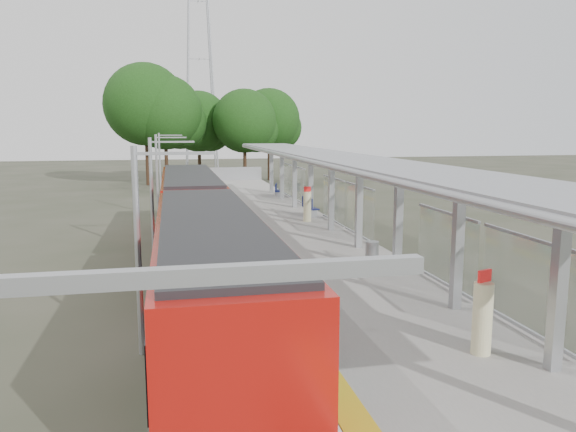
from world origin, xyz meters
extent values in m
cube|color=#59544C|center=(-4.50, 20.00, 0.12)|extent=(3.00, 70.00, 0.24)
cube|color=gray|center=(0.00, 20.00, 0.50)|extent=(6.00, 50.00, 1.00)
cube|color=gold|center=(-2.55, 20.00, 1.01)|extent=(0.60, 50.00, 0.02)
cube|color=#9EA0A5|center=(0.00, 44.95, 1.60)|extent=(6.00, 0.10, 1.20)
cube|color=black|center=(-4.50, 6.60, 0.65)|extent=(2.50, 13.50, 0.70)
cube|color=#9D100B|center=(-4.50, 6.60, 2.25)|extent=(2.65, 13.50, 2.50)
cube|color=black|center=(-4.50, 6.60, 2.30)|extent=(2.72, 12.96, 1.20)
cube|color=black|center=(-4.50, 6.60, 3.55)|extent=(2.40, 12.82, 0.15)
cube|color=#0B6477|center=(-3.14, 6.60, 2.10)|extent=(0.04, 1.30, 2.00)
cube|color=black|center=(-4.50, 20.70, 0.65)|extent=(2.50, 13.50, 0.70)
cube|color=#9D100B|center=(-4.50, 20.70, 2.25)|extent=(2.65, 13.50, 2.50)
cube|color=black|center=(-4.50, 20.70, 2.30)|extent=(2.72, 12.96, 1.20)
cube|color=black|center=(-4.50, 20.70, 3.55)|extent=(2.40, 12.83, 0.15)
cube|color=#0B6477|center=(-3.14, 20.70, 2.10)|extent=(0.04, 1.30, 2.00)
cylinder|color=black|center=(-4.50, 15.97, 0.35)|extent=(2.20, 0.70, 0.70)
cube|color=black|center=(-4.50, 13.65, 2.00)|extent=(2.30, 0.80, 2.40)
cube|color=#9EA0A5|center=(2.00, 2.00, 2.75)|extent=(0.25, 0.25, 3.50)
cube|color=#9EA0A5|center=(2.00, 6.00, 2.75)|extent=(0.25, 0.25, 3.50)
cube|color=#9EA0A5|center=(2.00, 10.00, 2.75)|extent=(0.25, 0.25, 3.50)
cube|color=#9EA0A5|center=(2.00, 14.00, 2.75)|extent=(0.25, 0.25, 3.50)
cube|color=#9EA0A5|center=(2.00, 18.00, 2.75)|extent=(0.25, 0.25, 3.50)
cube|color=#9EA0A5|center=(2.00, 22.00, 2.75)|extent=(0.25, 0.25, 3.50)
cube|color=#9EA0A5|center=(2.00, 26.00, 2.75)|extent=(0.25, 0.25, 3.50)
cube|color=#9EA0A5|center=(2.00, 30.00, 2.75)|extent=(0.25, 0.25, 3.50)
cube|color=#9EA0A5|center=(2.00, 34.00, 2.75)|extent=(0.25, 0.25, 3.50)
cube|color=gray|center=(1.60, 16.00, 4.58)|extent=(3.20, 38.00, 0.16)
cylinder|color=#9EA0A5|center=(0.05, 16.00, 4.50)|extent=(0.24, 38.00, 0.24)
cube|color=silver|center=(2.70, 4.00, 2.20)|extent=(0.05, 3.70, 2.20)
cube|color=silver|center=(2.70, 8.00, 2.20)|extent=(0.05, 3.70, 2.20)
cube|color=silver|center=(2.70, 16.00, 2.20)|extent=(0.05, 3.70, 2.20)
cube|color=silver|center=(2.70, 20.00, 2.20)|extent=(0.05, 3.70, 2.20)
cube|color=silver|center=(2.70, 28.00, 2.20)|extent=(0.05, 3.70, 2.20)
cube|color=silver|center=(2.70, 32.00, 2.20)|extent=(0.05, 3.70, 2.20)
cylinder|color=#382316|center=(-7.68, 51.75, 2.72)|extent=(0.36, 0.36, 5.45)
sphere|color=#1C4C15|center=(-7.68, 51.75, 8.17)|extent=(8.28, 8.28, 8.28)
cylinder|color=#382316|center=(-5.77, 51.23, 2.46)|extent=(0.36, 0.36, 4.92)
sphere|color=#1C4C15|center=(-5.77, 51.23, 7.38)|extent=(7.47, 7.47, 7.47)
cylinder|color=#382316|center=(-2.23, 55.31, 2.18)|extent=(0.36, 0.36, 4.36)
sphere|color=#1C4C15|center=(-2.23, 55.31, 6.53)|extent=(6.62, 6.62, 6.62)
cylinder|color=#382316|center=(2.33, 51.63, 2.18)|extent=(0.36, 0.36, 4.37)
sphere|color=#1C4C15|center=(2.33, 51.63, 6.55)|extent=(6.64, 6.64, 6.64)
cylinder|color=#382316|center=(5.51, 54.94, 2.25)|extent=(0.36, 0.36, 4.51)
sphere|color=#1C4C15|center=(5.51, 54.94, 6.76)|extent=(6.85, 6.85, 6.85)
cube|color=#9EA0A5|center=(-5.30, -5.00, 5.20)|extent=(2.00, 0.08, 0.08)
cylinder|color=#9EA0A5|center=(-6.30, 7.00, 2.70)|extent=(0.16, 0.16, 5.40)
cube|color=#9EA0A5|center=(-5.30, 7.00, 5.20)|extent=(2.00, 0.08, 0.08)
cylinder|color=#9EA0A5|center=(-6.30, 19.00, 2.70)|extent=(0.16, 0.16, 5.40)
cube|color=#9EA0A5|center=(-5.30, 19.00, 5.20)|extent=(2.00, 0.08, 0.08)
cylinder|color=#9EA0A5|center=(-6.30, 31.00, 2.70)|extent=(0.16, 0.16, 5.40)
cube|color=#9EA0A5|center=(-5.30, 31.00, 5.20)|extent=(2.00, 0.08, 0.08)
cylinder|color=#9EA0A5|center=(-6.30, 43.00, 2.70)|extent=(0.16, 0.16, 5.40)
cube|color=#9EA0A5|center=(-5.30, 43.00, 5.20)|extent=(2.00, 0.08, 0.08)
cube|color=#0E154A|center=(2.12, 22.39, 1.46)|extent=(0.63, 1.57, 0.06)
cube|color=#0E154A|center=(1.91, 22.39, 1.76)|extent=(0.24, 1.53, 0.56)
cube|color=#9EA0A5|center=(2.12, 21.78, 1.22)|extent=(0.41, 0.11, 0.45)
cube|color=#9EA0A5|center=(2.12, 23.01, 1.22)|extent=(0.41, 0.11, 0.45)
cube|color=#0E154A|center=(2.08, 31.60, 1.41)|extent=(0.73, 1.41, 0.05)
cube|color=#0E154A|center=(1.90, 31.60, 1.68)|extent=(0.39, 1.32, 0.50)
cube|color=#9EA0A5|center=(2.08, 31.06, 1.20)|extent=(0.36, 0.14, 0.40)
cube|color=#9EA0A5|center=(2.08, 32.14, 1.20)|extent=(0.36, 0.14, 0.40)
cylinder|color=beige|center=(1.02, 3.04, 1.79)|extent=(0.42, 0.42, 1.58)
cube|color=red|center=(1.02, 3.04, 2.73)|extent=(0.37, 0.18, 0.26)
cylinder|color=beige|center=(1.50, 20.70, 1.77)|extent=(0.41, 0.41, 1.54)
cube|color=red|center=(1.50, 20.70, 2.70)|extent=(0.36, 0.09, 0.26)
cylinder|color=#9EA0A5|center=(1.33, 10.61, 1.47)|extent=(0.58, 0.58, 0.95)
camera|label=1|loc=(-5.44, -7.38, 5.83)|focal=35.00mm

